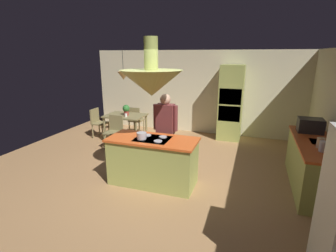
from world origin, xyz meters
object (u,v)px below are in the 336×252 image
Objects in this scene: cup_on_table at (126,115)px; potted_plant_on_table at (126,109)px; person_at_island at (165,128)px; chair_at_corner at (98,121)px; chair_facing_island at (114,129)px; kitchen_island at (153,161)px; canister_flour at (323,146)px; chair_by_back_wall at (135,119)px; microwave_on_counter at (310,125)px; canister_sugar at (321,143)px; cooking_pot_on_cooktop at (142,136)px; oven_tower at (231,103)px; dining_table at (125,119)px.

potted_plant_on_table is at bearing 113.63° from cup_on_table.
chair_at_corner is (-2.66, 1.45, -0.44)m from person_at_island.
potted_plant_on_table reaches higher than chair_facing_island.
kitchen_island is 2.90m from canister_flour.
kitchen_island is 3.21m from chair_by_back_wall.
microwave_on_counter is at bearing -8.35° from potted_plant_on_table.
chair_by_back_wall is 1.00× the size of chair_at_corner.
chair_at_corner is at bearing 141.39° from kitchen_island.
canister_sugar is 0.95m from microwave_on_counter.
chair_facing_island is at bearing 167.46° from canister_sugar.
canister_flour is 3.03m from cooking_pot_on_cooktop.
person_at_island is 2.84m from canister_flour.
canister_flour is at bearing 151.80° from chair_by_back_wall.
canister_flour is at bearing -90.00° from canister_sugar.
oven_tower is at bearing 122.09° from canister_sugar.
chair_by_back_wall is at bearing 153.60° from canister_sugar.
oven_tower reaches higher than canister_flour.
chair_at_corner is at bearing 146.21° from chair_facing_island.
potted_plant_on_table is at bearing -156.94° from oven_tower.
microwave_on_counter is at bearing -97.15° from chair_at_corner.
dining_table is 4.61m from microwave_on_counter.
potted_plant_on_table is (-2.75, -1.17, -0.14)m from oven_tower.
oven_tower is at bearing 26.69° from cup_on_table.
microwave_on_counter is at bearing 26.47° from kitchen_island.
chair_facing_island is 1.00× the size of chair_at_corner.
oven_tower reaches higher than potted_plant_on_table.
chair_by_back_wall is 4.76m from microwave_on_counter.
microwave_on_counter reaches higher than canister_flour.
chair_by_back_wall is (0.00, 1.24, 0.00)m from chair_facing_island.
cooking_pot_on_cooktop is at bearing -46.23° from chair_facing_island.
canister_flour is 0.18m from canister_sugar.
potted_plant_on_table is at bearing 124.06° from cooking_pot_on_cooktop.
cooking_pot_on_cooktop reaches higher than cup_on_table.
canister_flour is at bearing -108.33° from chair_at_corner.
potted_plant_on_table is at bearing 128.50° from kitchen_island.
chair_by_back_wall is at bearing -169.46° from oven_tower.
chair_by_back_wall reaches higher than cup_on_table.
canister_flour reaches higher than chair_by_back_wall.
person_at_island is 9.58× the size of canister_sugar.
dining_table is 4.84m from canister_sugar.
chair_at_corner is at bearing -162.96° from oven_tower.
microwave_on_counter is at bearing -8.59° from dining_table.
canister_sugar reaches higher than cooking_pot_on_cooktop.
cooking_pot_on_cooktop is at bearing -103.39° from person_at_island.
chair_by_back_wall is 5.01× the size of canister_flour.
chair_by_back_wall is 2.90× the size of potted_plant_on_table.
kitchen_island is at bearing -174.21° from canister_flour.
microwave_on_counter is at bearing 15.18° from person_at_island.
microwave_on_counter is (4.49, -0.66, 0.12)m from potted_plant_on_table.
chair_facing_island is 1.12m from chair_at_corner.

